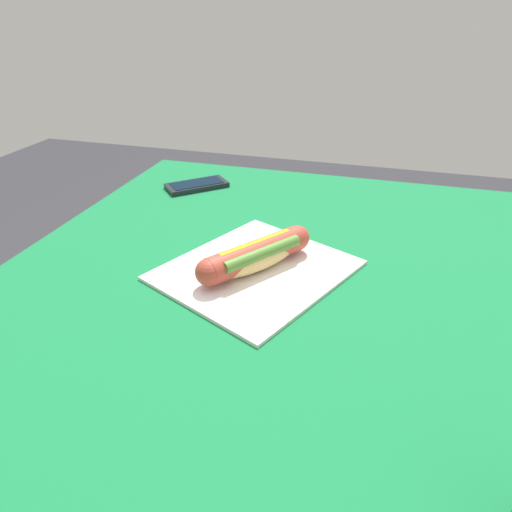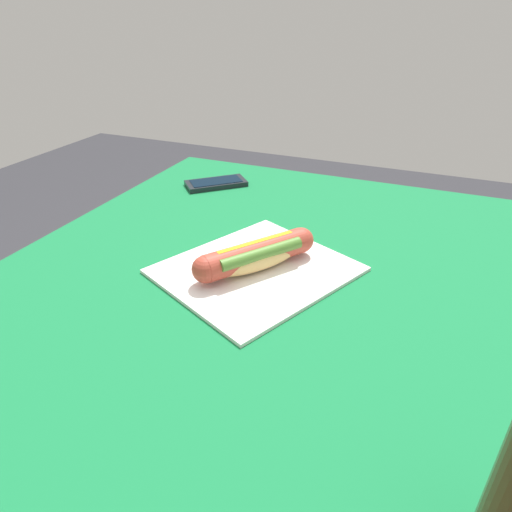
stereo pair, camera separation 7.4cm
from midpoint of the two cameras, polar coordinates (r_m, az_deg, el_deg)
dining_table at (r=0.85m, az=-0.14°, el=-10.22°), size 0.98×0.91×0.77m
paper_wrapper at (r=0.75m, az=-2.81°, el=-1.87°), size 0.37×0.35×0.01m
hot_dog at (r=0.74m, az=-2.82°, el=0.05°), size 0.19×0.15×0.05m
cell_phone at (r=1.11m, az=-9.40°, el=8.77°), size 0.15×0.15×0.01m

